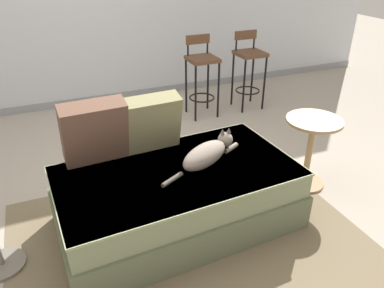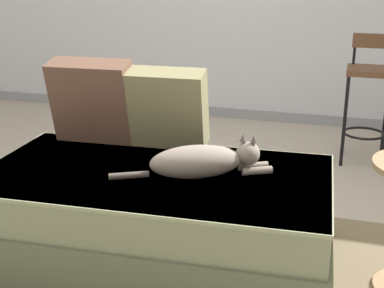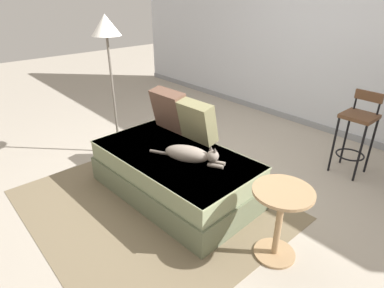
{
  "view_description": "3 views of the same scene",
  "coord_description": "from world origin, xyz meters",
  "px_view_note": "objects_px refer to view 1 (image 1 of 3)",
  "views": [
    {
      "loc": [
        -0.74,
        -2.41,
        1.81
      ],
      "look_at": [
        0.15,
        -0.3,
        0.57
      ],
      "focal_mm": 35.0,
      "sensor_mm": 36.0,
      "label": 1
    },
    {
      "loc": [
        0.84,
        -2.56,
        1.37
      ],
      "look_at": [
        0.15,
        -0.3,
        0.57
      ],
      "focal_mm": 50.0,
      "sensor_mm": 36.0,
      "label": 2
    },
    {
      "loc": [
        2.15,
        -2.06,
        1.88
      ],
      "look_at": [
        0.15,
        -0.3,
        0.57
      ],
      "focal_mm": 30.0,
      "sensor_mm": 36.0,
      "label": 3
    }
  ],
  "objects_px": {
    "couch": "(178,197)",
    "throw_pillow_corner": "(94,132)",
    "throw_pillow_middle": "(152,123)",
    "bar_stool_by_doorway": "(249,64)",
    "cat": "(207,153)",
    "side_table": "(311,143)",
    "bar_stool_near_window": "(202,70)"
  },
  "relations": [
    {
      "from": "couch",
      "to": "throw_pillow_corner",
      "type": "distance_m",
      "value": 0.73
    },
    {
      "from": "throw_pillow_corner",
      "to": "throw_pillow_middle",
      "type": "distance_m",
      "value": 0.41
    },
    {
      "from": "throw_pillow_corner",
      "to": "bar_stool_by_doorway",
      "type": "relative_size",
      "value": 0.5
    },
    {
      "from": "cat",
      "to": "bar_stool_by_doorway",
      "type": "relative_size",
      "value": 0.77
    },
    {
      "from": "side_table",
      "to": "throw_pillow_corner",
      "type": "bearing_deg",
      "value": 170.69
    },
    {
      "from": "throw_pillow_middle",
      "to": "cat",
      "type": "relative_size",
      "value": 0.61
    },
    {
      "from": "throw_pillow_middle",
      "to": "cat",
      "type": "bearing_deg",
      "value": -49.99
    },
    {
      "from": "cat",
      "to": "bar_stool_by_doorway",
      "type": "bearing_deg",
      "value": 52.19
    },
    {
      "from": "bar_stool_near_window",
      "to": "bar_stool_by_doorway",
      "type": "relative_size",
      "value": 1.0
    },
    {
      "from": "throw_pillow_corner",
      "to": "cat",
      "type": "relative_size",
      "value": 0.65
    },
    {
      "from": "bar_stool_by_doorway",
      "to": "side_table",
      "type": "distance_m",
      "value": 1.73
    },
    {
      "from": "bar_stool_near_window",
      "to": "bar_stool_by_doorway",
      "type": "distance_m",
      "value": 0.61
    },
    {
      "from": "throw_pillow_corner",
      "to": "bar_stool_near_window",
      "type": "height_order",
      "value": "same"
    },
    {
      "from": "throw_pillow_corner",
      "to": "bar_stool_near_window",
      "type": "bearing_deg",
      "value": 44.65
    },
    {
      "from": "bar_stool_near_window",
      "to": "couch",
      "type": "bearing_deg",
      "value": -118.83
    },
    {
      "from": "throw_pillow_corner",
      "to": "throw_pillow_middle",
      "type": "bearing_deg",
      "value": 2.99
    },
    {
      "from": "cat",
      "to": "bar_stool_near_window",
      "type": "xyz_separation_m",
      "value": [
        0.73,
        1.73,
        0.01
      ]
    },
    {
      "from": "bar_stool_by_doorway",
      "to": "throw_pillow_middle",
      "type": "bearing_deg",
      "value": -139.57
    },
    {
      "from": "couch",
      "to": "cat",
      "type": "bearing_deg",
      "value": 2.3
    },
    {
      "from": "throw_pillow_corner",
      "to": "bar_stool_near_window",
      "type": "relative_size",
      "value": 0.5
    },
    {
      "from": "bar_stool_near_window",
      "to": "throw_pillow_corner",
      "type": "bearing_deg",
      "value": -135.35
    },
    {
      "from": "couch",
      "to": "throw_pillow_corner",
      "type": "xyz_separation_m",
      "value": [
        -0.47,
        0.33,
        0.45
      ]
    },
    {
      "from": "throw_pillow_middle",
      "to": "bar_stool_by_doorway",
      "type": "bearing_deg",
      "value": 40.43
    },
    {
      "from": "couch",
      "to": "bar_stool_near_window",
      "type": "height_order",
      "value": "bar_stool_near_window"
    },
    {
      "from": "throw_pillow_middle",
      "to": "side_table",
      "type": "xyz_separation_m",
      "value": [
        1.23,
        -0.29,
        -0.28
      ]
    },
    {
      "from": "throw_pillow_corner",
      "to": "bar_stool_by_doorway",
      "type": "xyz_separation_m",
      "value": [
        2.04,
        1.41,
        -0.14
      ]
    },
    {
      "from": "couch",
      "to": "bar_stool_near_window",
      "type": "bearing_deg",
      "value": 61.17
    },
    {
      "from": "bar_stool_by_doorway",
      "to": "side_table",
      "type": "bearing_deg",
      "value": -103.43
    },
    {
      "from": "throw_pillow_corner",
      "to": "throw_pillow_middle",
      "type": "xyz_separation_m",
      "value": [
        0.41,
        0.02,
        -0.02
      ]
    },
    {
      "from": "bar_stool_by_doorway",
      "to": "side_table",
      "type": "xyz_separation_m",
      "value": [
        -0.4,
        -1.68,
        -0.15
      ]
    },
    {
      "from": "bar_stool_by_doorway",
      "to": "side_table",
      "type": "relative_size",
      "value": 1.51
    },
    {
      "from": "throw_pillow_corner",
      "to": "side_table",
      "type": "distance_m",
      "value": 1.69
    }
  ]
}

